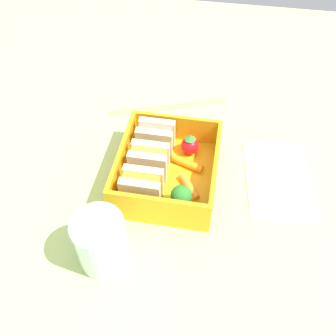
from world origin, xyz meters
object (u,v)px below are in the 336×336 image
Objects in this scene: folded_napkin at (278,179)px; carrot_stick_left at (189,187)px; sandwich_center at (156,138)px; chopstick_pair at (169,105)px; broccoli_floret at (181,196)px; drinking_glass at (101,242)px; sandwich_center_left at (149,161)px; strawberry_far_left at (190,145)px; sandwich_left at (142,187)px; carrot_stick_far_left at (187,163)px.

carrot_stick_left is at bearing 111.34° from folded_napkin.
sandwich_center reaches higher than chopstick_pair.
drinking_glass is at bearing 135.91° from broccoli_floret.
chopstick_pair is (12.06, 0.04, -3.33)cm from sandwich_center.
carrot_stick_left is 0.57× the size of drinking_glass.
strawberry_far_left is (5.25, -5.39, -0.94)cm from sandwich_center_left.
sandwich_left is at bearing -179.90° from chopstick_pair.
carrot_stick_left is (-7.19, -6.34, -1.90)cm from sandwich_center.
sandwich_left is at bearing 113.45° from carrot_stick_left.
chopstick_pair is (22.00, 0.04, -3.33)cm from sandwich_left.
broccoli_floret reaches higher than strawberry_far_left.
broccoli_floret is at bearing -134.71° from sandwich_center_left.
sandwich_center_left is 1.64× the size of strawberry_far_left.
folded_napkin is (7.91, -19.54, -3.48)cm from sandwich_left.
strawberry_far_left is 13.19cm from chopstick_pair.
sandwich_left is 0.69× the size of drinking_glass.
sandwich_left reaches higher than folded_napkin.
drinking_glass reaches higher than carrot_stick_far_left.
broccoli_floret is 23.51cm from chopstick_pair.
broccoli_floret is 3.89cm from carrot_stick_left.
chopstick_pair is 1.33× the size of folded_napkin.
sandwich_center is at bearing 84.07° from folded_napkin.
drinking_glass is at bearing 142.61° from carrot_stick_left.
broccoli_floret is 1.20× the size of strawberry_far_left.
carrot_stick_far_left is 0.63× the size of drinking_glass.
sandwich_center_left reaches higher than folded_napkin.
strawberry_far_left is at bearing 1.15° from broccoli_floret.
carrot_stick_far_left is 1.49× the size of strawberry_far_left.
sandwich_center is 5.48cm from strawberry_far_left.
sandwich_left and sandwich_center have the same top height.
sandwich_center reaches higher than carrot_stick_left.
sandwich_center_left is 17.35cm from chopstick_pair.
sandwich_center_left is 1.22× the size of carrot_stick_left.
sandwich_center is 1.22× the size of carrot_stick_left.
sandwich_left is at bearing 180.00° from sandwich_center_left.
sandwich_center is at bearing 41.41° from carrot_stick_left.
carrot_stick_left is 4.48cm from carrot_stick_far_left.
folded_napkin is at bearing -67.97° from sandwich_left.
sandwich_center_left is at bearing 98.56° from folded_napkin.
broccoli_floret is (-0.58, -5.61, -0.03)cm from sandwich_left.
carrot_stick_left is at bearing -109.29° from sandwich_center_left.
carrot_stick_far_left is 14.22cm from folded_napkin.
folded_napkin is at bearing -81.44° from sandwich_center_left.
broccoli_floret is at bearing 167.63° from carrot_stick_left.
chopstick_pair is (17.03, 0.04, -3.33)cm from sandwich_center_left.
carrot_stick_far_left reaches higher than folded_napkin.
drinking_glass is at bearing 171.22° from sandwich_center.
sandwich_left is 9.94cm from drinking_glass.
broccoli_floret reaches higher than carrot_stick_left.
strawberry_far_left is 0.22× the size of folded_napkin.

